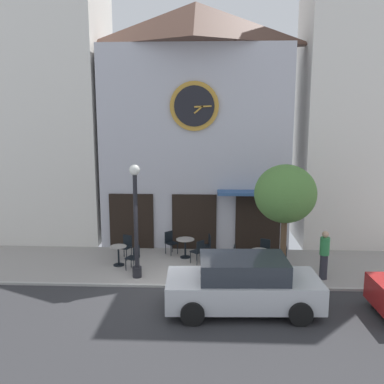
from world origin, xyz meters
TOP-DOWN VIEW (x-y plane):
  - ground_plane at (0.00, -0.55)m, footprint 24.25×9.32m
  - clock_building at (0.59, 5.28)m, footprint 7.82×3.66m
  - neighbor_building_left at (-6.54, 6.09)m, footprint 6.11×3.98m
  - neighbor_building_right at (7.83, 5.62)m, footprint 5.50×3.05m
  - street_lamp at (-1.25, 0.85)m, footprint 0.36×0.36m
  - street_tree at (3.73, 1.10)m, footprint 2.06×1.85m
  - cafe_table_center_left at (-2.13, 1.96)m, footprint 0.60×0.60m
  - cafe_table_near_curb at (0.28, 2.94)m, footprint 0.71×0.71m
  - cafe_table_leftmost at (3.01, 1.66)m, footprint 0.64×0.64m
  - cafe_chair_corner at (3.28, 2.49)m, footprint 0.53×0.53m
  - cafe_chair_facing_wall at (-2.00, 2.77)m, footprint 0.52×0.52m
  - cafe_chair_by_entrance at (-1.46, 1.49)m, footprint 0.52×0.52m
  - cafe_chair_under_awning at (-0.35, 3.40)m, footprint 0.57×0.57m
  - cafe_chair_near_tree at (3.84, 1.71)m, footprint 0.44×0.44m
  - cafe_chair_left_end at (2.22, 1.71)m, footprint 0.45×0.45m
  - cafe_chair_curbside at (0.82, 2.28)m, footprint 0.56×0.56m
  - cafe_chair_outer at (1.13, 3.02)m, footprint 0.46×0.46m
  - pedestrian_green at (5.09, 0.98)m, footprint 0.42×0.42m
  - parked_car_silver at (2.18, -1.45)m, footprint 4.37×2.16m

SIDE VIEW (x-z plane):
  - ground_plane at x=0.00m, z-range -0.09..0.04m
  - cafe_table_center_left at x=-2.13m, z-range 0.11..0.85m
  - cafe_table_leftmost at x=3.01m, z-range 0.13..0.88m
  - cafe_table_near_curb at x=0.28m, z-range 0.15..0.90m
  - cafe_chair_corner at x=3.28m, z-range 0.08..0.98m
  - cafe_chair_facing_wall at x=-2.00m, z-range 0.08..0.98m
  - cafe_chair_by_entrance at x=-1.46m, z-range 0.08..0.98m
  - cafe_chair_under_awning at x=-0.35m, z-range 0.08..0.98m
  - cafe_chair_near_tree at x=3.84m, z-range 0.08..0.98m
  - cafe_chair_left_end at x=2.22m, z-range 0.08..0.98m
  - cafe_chair_curbside at x=0.82m, z-range 0.08..0.98m
  - cafe_chair_outer at x=1.13m, z-range 0.08..0.98m
  - parked_car_silver at x=2.18m, z-range -0.01..1.54m
  - pedestrian_green at x=5.09m, z-range 0.03..1.70m
  - street_lamp at x=-1.25m, z-range 0.03..3.92m
  - street_tree at x=3.73m, z-range 0.94..4.83m
  - clock_building at x=0.59m, z-range 0.15..10.16m
  - neighbor_building_left at x=-6.54m, z-range 0.00..13.17m
  - neighbor_building_right at x=7.83m, z-range 0.00..14.27m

